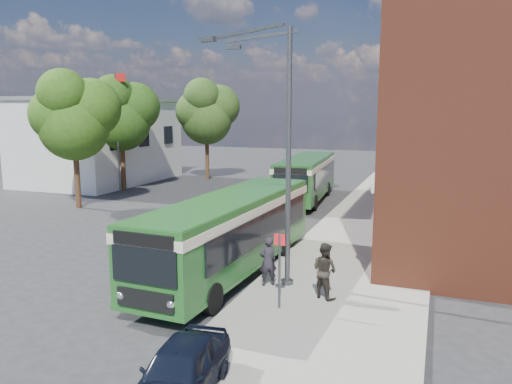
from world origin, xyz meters
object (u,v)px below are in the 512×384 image
at_px(bus_rear, 306,175).
at_px(parked_car, 180,371).
at_px(street_lamp, 278,154).
at_px(bus_front, 231,227).

relative_size(bus_rear, parked_car, 2.99).
xyz_separation_m(street_lamp, bus_front, (-2.14, 0.77, -2.96)).
height_order(bus_front, parked_car, bus_front).
relative_size(bus_front, bus_rear, 1.06).
bearing_deg(bus_front, street_lamp, -19.84).
distance_m(bus_front, parked_car, 8.80).
bearing_deg(parked_car, street_lamp, 85.46).
bearing_deg(parked_car, bus_rear, 91.94).
distance_m(bus_rear, parked_car, 25.03).
height_order(street_lamp, bus_front, street_lamp).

